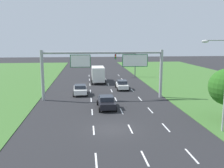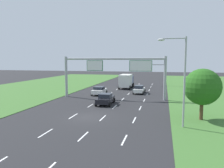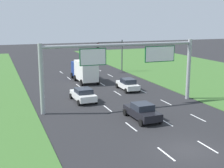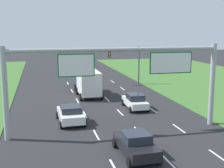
{
  "view_description": "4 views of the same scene",
  "coord_description": "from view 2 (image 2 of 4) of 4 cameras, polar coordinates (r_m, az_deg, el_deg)",
  "views": [
    {
      "loc": [
        -2.3,
        -22.38,
        8.42
      ],
      "look_at": [
        1.04,
        10.31,
        2.53
      ],
      "focal_mm": 40.0,
      "sensor_mm": 36.0,
      "label": 1
    },
    {
      "loc": [
        8.2,
        -22.66,
        6.34
      ],
      "look_at": [
        0.21,
        10.88,
        2.6
      ],
      "focal_mm": 35.0,
      "sensor_mm": 36.0,
      "label": 2
    },
    {
      "loc": [
        -12.49,
        -17.68,
        9.32
      ],
      "look_at": [
        -0.56,
        13.86,
        2.18
      ],
      "focal_mm": 50.0,
      "sensor_mm": 36.0,
      "label": 3
    },
    {
      "loc": [
        -5.9,
        -10.98,
        8.19
      ],
      "look_at": [
        0.17,
        14.74,
        3.49
      ],
      "focal_mm": 50.0,
      "sensor_mm": 36.0,
      "label": 4
    }
  ],
  "objects": [
    {
      "name": "ground_plane",
      "position": [
        24.92,
        -6.35,
        -8.58
      ],
      "size": [
        200.0,
        200.0,
        0.0
      ],
      "primitive_type": "plane",
      "color": "#262628"
    },
    {
      "name": "lane_dashes_inner_left",
      "position": [
        33.79,
        -3.99,
        -4.63
      ],
      "size": [
        0.14,
        56.4,
        0.01
      ],
      "color": "white",
      "rests_on": "ground_plane"
    },
    {
      "name": "lane_dashes_inner_right",
      "position": [
        32.93,
        1.86,
        -4.9
      ],
      "size": [
        0.14,
        56.4,
        0.01
      ],
      "color": "white",
      "rests_on": "ground_plane"
    },
    {
      "name": "lane_dashes_slip",
      "position": [
        32.42,
        7.95,
        -5.13
      ],
      "size": [
        0.14,
        56.4,
        0.01
      ],
      "color": "white",
      "rests_on": "ground_plane"
    },
    {
      "name": "car_near_red",
      "position": [
        42.42,
        7.14,
        -1.38
      ],
      "size": [
        2.09,
        4.37,
        1.55
      ],
      "rotation": [
        0.0,
        0.0,
        -0.02
      ],
      "color": "white",
      "rests_on": "ground_plane"
    },
    {
      "name": "car_lead_silver",
      "position": [
        40.48,
        -3.33,
        -1.7
      ],
      "size": [
        2.35,
        4.37,
        1.53
      ],
      "rotation": [
        0.0,
        0.0,
        0.04
      ],
      "color": "white",
      "rests_on": "ground_plane"
    },
    {
      "name": "car_mid_lane",
      "position": [
        31.71,
        -1.72,
        -3.9
      ],
      "size": [
        2.27,
        4.5,
        1.56
      ],
      "rotation": [
        0.0,
        0.0,
        0.03
      ],
      "color": "black",
      "rests_on": "ground_plane"
    },
    {
      "name": "box_truck",
      "position": [
        50.22,
        3.8,
        0.89
      ],
      "size": [
        2.71,
        7.17,
        3.16
      ],
      "rotation": [
        0.0,
        0.0,
        0.0
      ],
      "color": "navy",
      "rests_on": "ground_plane"
    },
    {
      "name": "sign_gantry",
      "position": [
        36.04,
        0.72,
        3.89
      ],
      "size": [
        17.24,
        0.44,
        7.0
      ],
      "color": "#9EA0A5",
      "rests_on": "ground_plane"
    },
    {
      "name": "traffic_light_mast",
      "position": [
        55.94,
        11.9,
        3.53
      ],
      "size": [
        4.76,
        0.49,
        5.6
      ],
      "color": "#47494F",
      "rests_on": "ground_plane"
    },
    {
      "name": "street_lamp",
      "position": [
        21.17,
        17.46,
        2.49
      ],
      "size": [
        2.61,
        0.32,
        8.5
      ],
      "color": "#9EA0A5",
      "rests_on": "ground_plane"
    },
    {
      "name": "roadside_tree_near",
      "position": [
        24.76,
        22.54,
        -0.71
      ],
      "size": [
        3.83,
        3.83,
        5.5
      ],
      "color": "#513823",
      "rests_on": "ground_plane"
    }
  ]
}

